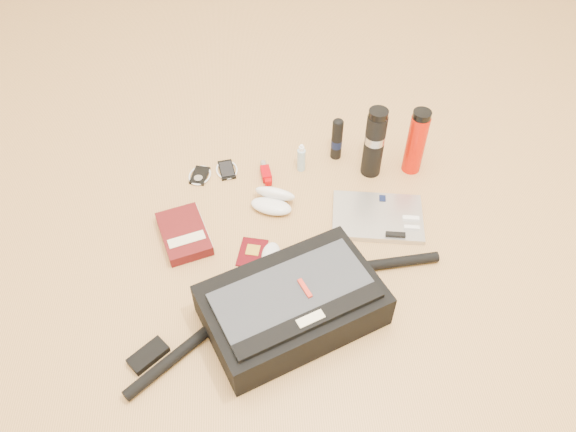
{
  "coord_description": "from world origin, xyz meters",
  "views": [
    {
      "loc": [
        -0.13,
        -1.16,
        1.49
      ],
      "look_at": [
        -0.03,
        0.12,
        0.06
      ],
      "focal_mm": 35.0,
      "sensor_mm": 36.0,
      "label": 1
    }
  ],
  "objects_px": {
    "laptop": "(378,217)",
    "thermos_black": "(374,143)",
    "thermos_red": "(416,142)",
    "messenger_bag": "(292,305)",
    "book": "(184,234)"
  },
  "relations": [
    {
      "from": "thermos_black",
      "to": "thermos_red",
      "type": "xyz_separation_m",
      "value": [
        0.16,
        0.0,
        -0.01
      ]
    },
    {
      "from": "laptop",
      "to": "book",
      "type": "height_order",
      "value": "book"
    },
    {
      "from": "messenger_bag",
      "to": "laptop",
      "type": "xyz_separation_m",
      "value": [
        0.34,
        0.38,
        -0.06
      ]
    },
    {
      "from": "messenger_bag",
      "to": "thermos_red",
      "type": "height_order",
      "value": "thermos_red"
    },
    {
      "from": "thermos_black",
      "to": "thermos_red",
      "type": "bearing_deg",
      "value": 1.34
    },
    {
      "from": "messenger_bag",
      "to": "thermos_black",
      "type": "xyz_separation_m",
      "value": [
        0.36,
        0.62,
        0.08
      ]
    },
    {
      "from": "laptop",
      "to": "messenger_bag",
      "type": "bearing_deg",
      "value": -122.66
    },
    {
      "from": "messenger_bag",
      "to": "thermos_black",
      "type": "relative_size",
      "value": 3.43
    },
    {
      "from": "book",
      "to": "thermos_black",
      "type": "distance_m",
      "value": 0.76
    },
    {
      "from": "messenger_bag",
      "to": "thermos_red",
      "type": "xyz_separation_m",
      "value": [
        0.51,
        0.63,
        0.07
      ]
    },
    {
      "from": "thermos_black",
      "to": "thermos_red",
      "type": "height_order",
      "value": "thermos_black"
    },
    {
      "from": "laptop",
      "to": "thermos_black",
      "type": "bearing_deg",
      "value": 95.21
    },
    {
      "from": "messenger_bag",
      "to": "book",
      "type": "height_order",
      "value": "messenger_bag"
    },
    {
      "from": "laptop",
      "to": "thermos_red",
      "type": "bearing_deg",
      "value": 63.99
    },
    {
      "from": "messenger_bag",
      "to": "thermos_red",
      "type": "relative_size",
      "value": 3.65
    }
  ]
}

